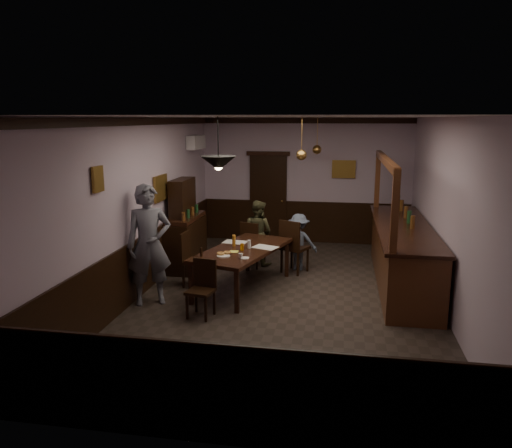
% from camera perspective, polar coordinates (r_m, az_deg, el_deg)
% --- Properties ---
extents(room, '(5.01, 8.01, 3.01)m').
position_cam_1_polar(room, '(8.17, 3.57, 1.56)').
color(room, '#2D2621').
rests_on(room, ground).
extents(dining_table, '(1.57, 2.39, 0.75)m').
position_cam_1_polar(dining_table, '(8.74, -1.52, -3.20)').
color(dining_table, black).
rests_on(dining_table, ground).
extents(chair_far_left, '(0.52, 0.52, 0.94)m').
position_cam_1_polar(chair_far_left, '(10.08, -0.49, -2.13)').
color(chair_far_left, black).
rests_on(chair_far_left, ground).
extents(chair_far_right, '(0.61, 0.61, 1.06)m').
position_cam_1_polar(chair_far_right, '(9.70, 4.20, -2.33)').
color(chair_far_right, black).
rests_on(chair_far_right, ground).
extents(chair_near, '(0.44, 0.44, 0.88)m').
position_cam_1_polar(chair_near, '(7.70, -6.14, -6.99)').
color(chair_near, black).
rests_on(chair_near, ground).
extents(chair_side, '(0.46, 0.46, 0.98)m').
position_cam_1_polar(chair_side, '(9.05, -7.39, -3.72)').
color(chair_side, black).
rests_on(chair_side, ground).
extents(person_standing, '(0.85, 0.75, 1.96)m').
position_cam_1_polar(person_standing, '(8.20, -12.13, -2.35)').
color(person_standing, slate).
rests_on(person_standing, ground).
extents(person_seated_left, '(0.81, 0.74, 1.34)m').
position_cam_1_polar(person_seated_left, '(10.28, 0.22, -0.97)').
color(person_seated_left, '#46452A').
rests_on(person_seated_left, ground).
extents(person_seated_right, '(0.74, 0.43, 1.13)m').
position_cam_1_polar(person_seated_right, '(9.96, 4.89, -2.05)').
color(person_seated_right, '#4F5B71').
rests_on(person_seated_right, ground).
extents(newspaper_left, '(0.46, 0.36, 0.01)m').
position_cam_1_polar(newspaper_left, '(9.14, -2.41, -2.08)').
color(newspaper_left, silver).
rests_on(newspaper_left, dining_table).
extents(newspaper_right, '(0.50, 0.44, 0.01)m').
position_cam_1_polar(newspaper_right, '(8.78, 1.06, -2.67)').
color(newspaper_right, silver).
rests_on(newspaper_right, dining_table).
extents(napkin, '(0.19, 0.19, 0.00)m').
position_cam_1_polar(napkin, '(8.51, -2.55, -3.16)').
color(napkin, '#DDDD51').
rests_on(napkin, dining_table).
extents(saucer, '(0.15, 0.15, 0.01)m').
position_cam_1_polar(saucer, '(8.10, -1.31, -3.91)').
color(saucer, white).
rests_on(saucer, dining_table).
extents(coffee_cup, '(0.10, 0.10, 0.07)m').
position_cam_1_polar(coffee_cup, '(8.08, -1.76, -3.63)').
color(coffee_cup, white).
rests_on(coffee_cup, saucer).
extents(pastry_plate, '(0.22, 0.22, 0.01)m').
position_cam_1_polar(pastry_plate, '(8.24, -3.74, -3.65)').
color(pastry_plate, white).
rests_on(pastry_plate, dining_table).
extents(pastry_ring_a, '(0.13, 0.13, 0.04)m').
position_cam_1_polar(pastry_ring_a, '(8.28, -4.06, -3.38)').
color(pastry_ring_a, '#C68C47').
rests_on(pastry_ring_a, pastry_plate).
extents(pastry_ring_b, '(0.13, 0.13, 0.04)m').
position_cam_1_polar(pastry_ring_b, '(8.33, -3.32, -3.27)').
color(pastry_ring_b, '#C68C47').
rests_on(pastry_ring_b, pastry_plate).
extents(soda_can, '(0.07, 0.07, 0.12)m').
position_cam_1_polar(soda_can, '(8.57, -1.61, -2.64)').
color(soda_can, orange).
rests_on(soda_can, dining_table).
extents(beer_glass, '(0.06, 0.06, 0.20)m').
position_cam_1_polar(beer_glass, '(8.86, -2.54, -1.89)').
color(beer_glass, '#BF721E').
rests_on(beer_glass, dining_table).
extents(water_glass, '(0.06, 0.06, 0.15)m').
position_cam_1_polar(water_glass, '(8.70, -0.80, -2.32)').
color(water_glass, silver).
rests_on(water_glass, dining_table).
extents(pepper_mill, '(0.04, 0.04, 0.14)m').
position_cam_1_polar(pepper_mill, '(8.27, -6.29, -3.19)').
color(pepper_mill, black).
rests_on(pepper_mill, dining_table).
extents(sideboard, '(0.49, 1.36, 1.80)m').
position_cam_1_polar(sideboard, '(10.15, -8.08, -0.95)').
color(sideboard, black).
rests_on(sideboard, ground).
extents(bar_counter, '(0.96, 4.12, 2.31)m').
position_cam_1_polar(bar_counter, '(9.44, 16.36, -3.18)').
color(bar_counter, '#482113').
rests_on(bar_counter, ground).
extents(door_back, '(0.90, 0.06, 2.10)m').
position_cam_1_polar(door_back, '(12.22, 1.39, 2.92)').
color(door_back, black).
rests_on(door_back, ground).
extents(ac_unit, '(0.20, 0.85, 0.30)m').
position_cam_1_polar(ac_unit, '(11.38, -6.86, 9.26)').
color(ac_unit, white).
rests_on(ac_unit, ground).
extents(picture_left_small, '(0.04, 0.28, 0.36)m').
position_cam_1_polar(picture_left_small, '(7.25, -17.63, 4.90)').
color(picture_left_small, olive).
rests_on(picture_left_small, ground).
extents(picture_left_large, '(0.04, 0.62, 0.48)m').
position_cam_1_polar(picture_left_large, '(9.49, -10.84, 4.05)').
color(picture_left_large, olive).
rests_on(picture_left_large, ground).
extents(picture_back, '(0.55, 0.04, 0.42)m').
position_cam_1_polar(picture_back, '(12.01, 10.00, 6.19)').
color(picture_back, olive).
rests_on(picture_back, ground).
extents(pendant_iron, '(0.56, 0.56, 0.81)m').
position_cam_1_polar(pendant_iron, '(7.76, -4.32, 6.95)').
color(pendant_iron, black).
rests_on(pendant_iron, ground).
extents(pendant_brass_mid, '(0.20, 0.20, 0.81)m').
position_cam_1_polar(pendant_brass_mid, '(9.50, 5.22, 7.85)').
color(pendant_brass_mid, '#BF8C3F').
rests_on(pendant_brass_mid, ground).
extents(pendant_brass_far, '(0.20, 0.20, 0.81)m').
position_cam_1_polar(pendant_brass_far, '(11.19, 6.98, 8.43)').
color(pendant_brass_far, '#BF8C3F').
rests_on(pendant_brass_far, ground).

